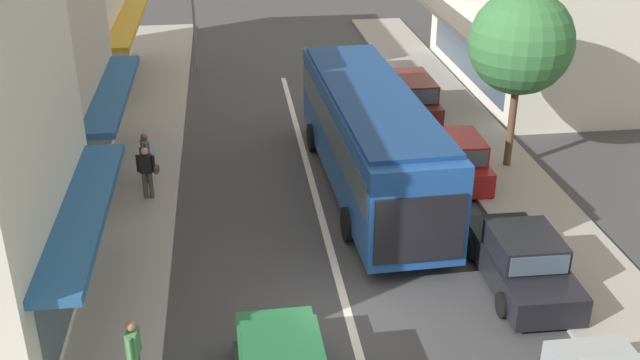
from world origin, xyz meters
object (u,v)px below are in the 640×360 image
object	(u,v)px
city_bus	(370,134)
pedestrian_far_walker	(134,351)
street_tree_right	(521,43)
pedestrian_with_handbag_near	(146,154)
parked_hatchback_kerb_third	(454,159)
parked_wagon_kerb_rear	(408,96)
traffic_light_downstreet	(194,10)
parked_sedan_kerb_second	(522,262)
pedestrian_browsing_midblock	(147,170)

from	to	relation	value
city_bus	pedestrian_far_walker	world-z (taller)	city_bus
city_bus	street_tree_right	world-z (taller)	street_tree_right
pedestrian_with_handbag_near	parked_hatchback_kerb_third	bearing A→B (deg)	-4.66
city_bus	parked_wagon_kerb_rear	world-z (taller)	city_bus
city_bus	parked_wagon_kerb_rear	size ratio (longest dim) A/B	2.43
parked_wagon_kerb_rear	pedestrian_with_handbag_near	distance (m)	10.91
pedestrian_with_handbag_near	street_tree_right	bearing A→B (deg)	-0.83
traffic_light_downstreet	pedestrian_far_walker	xyz separation A→B (m)	(-0.78, -21.56, -1.79)
parked_sedan_kerb_second	pedestrian_far_walker	bearing A→B (deg)	-162.77
traffic_light_downstreet	street_tree_right	size ratio (longest dim) A/B	0.71
parked_wagon_kerb_rear	street_tree_right	distance (m)	6.75
traffic_light_downstreet	pedestrian_far_walker	world-z (taller)	traffic_light_downstreet
parked_sedan_kerb_second	pedestrian_with_handbag_near	xyz separation A→B (m)	(-9.56, 6.92, 0.40)
parked_sedan_kerb_second	parked_hatchback_kerb_third	xyz separation A→B (m)	(0.10, 6.13, 0.05)
pedestrian_with_handbag_near	pedestrian_browsing_midblock	xyz separation A→B (m)	(0.13, -1.17, 0.00)
street_tree_right	pedestrian_browsing_midblock	world-z (taller)	street_tree_right
traffic_light_downstreet	parked_sedan_kerb_second	bearing A→B (deg)	-66.31
pedestrian_with_handbag_near	parked_sedan_kerb_second	bearing A→B (deg)	-35.88
city_bus	traffic_light_downstreet	size ratio (longest dim) A/B	2.60
parked_wagon_kerb_rear	parked_hatchback_kerb_third	bearing A→B (deg)	-89.25
traffic_light_downstreet	pedestrian_far_walker	bearing A→B (deg)	-92.07
city_bus	pedestrian_far_walker	size ratio (longest dim) A/B	6.71
parked_sedan_kerb_second	street_tree_right	world-z (taller)	street_tree_right
city_bus	street_tree_right	size ratio (longest dim) A/B	1.86
parked_hatchback_kerb_third	pedestrian_browsing_midblock	distance (m)	9.55
street_tree_right	pedestrian_far_walker	world-z (taller)	street_tree_right
city_bus	street_tree_right	distance (m)	5.50
parked_hatchback_kerb_third	pedestrian_with_handbag_near	size ratio (longest dim) A/B	2.29
traffic_light_downstreet	street_tree_right	bearing A→B (deg)	-49.19
parked_sedan_kerb_second	traffic_light_downstreet	xyz separation A→B (m)	(-8.23, 18.76, 2.19)
pedestrian_with_handbag_near	pedestrian_browsing_midblock	world-z (taller)	same
street_tree_right	pedestrian_with_handbag_near	distance (m)	12.13
parked_sedan_kerb_second	pedestrian_far_walker	xyz separation A→B (m)	(-9.01, -2.80, 0.40)
street_tree_right	parked_hatchback_kerb_third	bearing A→B (deg)	-163.14
city_bus	traffic_light_downstreet	world-z (taller)	traffic_light_downstreet
pedestrian_far_walker	parked_wagon_kerb_rear	bearing A→B (deg)	58.79
parked_sedan_kerb_second	pedestrian_far_walker	size ratio (longest dim) A/B	2.59
parked_hatchback_kerb_third	parked_wagon_kerb_rear	world-z (taller)	parked_wagon_kerb_rear
parked_sedan_kerb_second	parked_wagon_kerb_rear	xyz separation A→B (m)	(0.02, 12.12, 0.08)
parked_wagon_kerb_rear	pedestrian_browsing_midblock	distance (m)	11.41
street_tree_right	city_bus	bearing A→B (deg)	-168.25
parked_hatchback_kerb_third	street_tree_right	bearing A→B (deg)	16.86
parked_hatchback_kerb_third	traffic_light_downstreet	distance (m)	15.28
parked_hatchback_kerb_third	pedestrian_with_handbag_near	bearing A→B (deg)	175.34
city_bus	street_tree_right	xyz separation A→B (m)	(4.86, 1.01, 2.36)
city_bus	pedestrian_with_handbag_near	world-z (taller)	city_bus
parked_wagon_kerb_rear	street_tree_right	size ratio (longest dim) A/B	0.77
traffic_light_downstreet	pedestrian_with_handbag_near	world-z (taller)	traffic_light_downstreet
parked_hatchback_kerb_third	pedestrian_browsing_midblock	world-z (taller)	pedestrian_browsing_midblock
parked_wagon_kerb_rear	pedestrian_with_handbag_near	bearing A→B (deg)	-151.51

